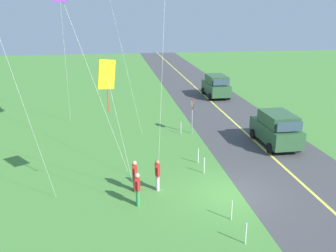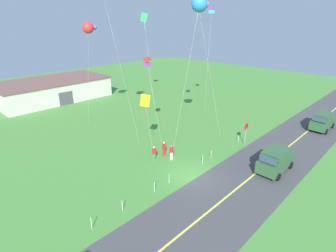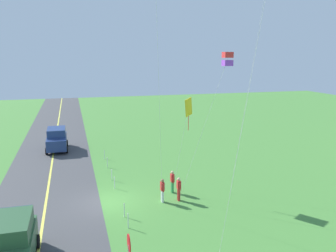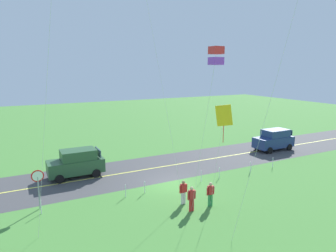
# 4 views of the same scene
# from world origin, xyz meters

# --- Properties ---
(ground_plane) EXTENTS (120.00, 120.00, 0.10)m
(ground_plane) POSITION_xyz_m (0.00, 0.00, -0.05)
(ground_plane) COLOR #478438
(asphalt_road) EXTENTS (120.00, 7.00, 0.00)m
(asphalt_road) POSITION_xyz_m (0.00, -4.00, 0.00)
(asphalt_road) COLOR #424244
(asphalt_road) RESTS_ON ground
(road_centre_stripe) EXTENTS (120.00, 0.16, 0.00)m
(road_centre_stripe) POSITION_xyz_m (0.00, -4.00, 0.01)
(road_centre_stripe) COLOR #E5E04C
(road_centre_stripe) RESTS_ON asphalt_road
(car_suv_foreground) EXTENTS (4.40, 2.12, 2.24)m
(car_suv_foreground) POSITION_xyz_m (6.10, -5.01, 1.15)
(car_suv_foreground) COLOR #2D5633
(car_suv_foreground) RESTS_ON ground
(car_parked_east_far) EXTENTS (4.40, 2.12, 2.24)m
(car_parked_east_far) POSITION_xyz_m (20.38, -4.99, 1.15)
(car_parked_east_far) COLOR #2D5633
(car_parked_east_far) RESTS_ON ground
(stop_sign) EXTENTS (0.76, 0.08, 2.56)m
(stop_sign) POSITION_xyz_m (9.37, -0.10, 1.80)
(stop_sign) COLOR gray
(stop_sign) RESTS_ON ground
(person_adult_near) EXTENTS (0.58, 0.22, 1.60)m
(person_adult_near) POSITION_xyz_m (-0.42, 4.55, 0.86)
(person_adult_near) COLOR #338C4C
(person_adult_near) RESTS_ON ground
(person_adult_companion) EXTENTS (0.58, 0.22, 1.60)m
(person_adult_companion) POSITION_xyz_m (1.02, 4.58, 0.86)
(person_adult_companion) COLOR red
(person_adult_companion) RESTS_ON ground
(person_child_watcher) EXTENTS (0.58, 0.22, 1.60)m
(person_child_watcher) POSITION_xyz_m (0.96, 3.47, 0.86)
(person_child_watcher) COLOR silver
(person_child_watcher) RESTS_ON ground
(kite_red_low) EXTENTS (0.76, 1.54, 6.74)m
(kite_red_low) POSITION_xyz_m (-0.39, 5.68, 5.98)
(kite_red_low) COLOR silver
(kite_red_low) RESTS_ON ground
(kite_blue_mid) EXTENTS (0.89, 3.23, 9.77)m
(kite_blue_mid) POSITION_xyz_m (1.62, 7.52, 9.31)
(kite_blue_mid) COLOR silver
(kite_blue_mid) RESTS_ON ground
(kite_yellow_high) EXTENTS (3.59, 1.68, 15.25)m
(kite_yellow_high) POSITION_xyz_m (3.41, 2.49, 14.54)
(kite_yellow_high) COLOR silver
(kite_yellow_high) RESTS_ON ground
(kite_green_far) EXTENTS (2.04, 1.67, 13.08)m
(kite_green_far) POSITION_xyz_m (1.72, 18.24, 12.37)
(kite_green_far) COLOR silver
(kite_green_far) RESTS_ON ground
(kite_pink_drift) EXTENTS (1.94, 3.28, 15.66)m
(kite_pink_drift) POSITION_xyz_m (8.32, 6.49, 14.65)
(kite_pink_drift) COLOR silver
(kite_pink_drift) RESTS_ON ground
(kite_orange_near) EXTENTS (0.83, 2.29, 14.29)m
(kite_orange_near) POSITION_xyz_m (11.99, 19.54, 13.28)
(kite_orange_near) COLOR silver
(kite_orange_near) RESTS_ON ground
(kite_cyan_top) EXTENTS (1.02, 0.56, 14.91)m
(kite_cyan_top) POSITION_xyz_m (14.31, 8.99, 14.42)
(kite_cyan_top) COLOR silver
(kite_cyan_top) RESTS_ON ground
(warehouse_distant) EXTENTS (18.36, 10.20, 3.50)m
(warehouse_distant) POSITION_xyz_m (2.57, 34.04, 1.75)
(warehouse_distant) COLOR beige
(warehouse_distant) RESTS_ON ground
(fence_post_0) EXTENTS (0.05, 0.05, 0.90)m
(fence_post_0) POSITION_xyz_m (-9.90, 0.70, 0.45)
(fence_post_0) COLOR silver
(fence_post_0) RESTS_ON ground
(fence_post_1) EXTENTS (0.05, 0.05, 0.90)m
(fence_post_1) POSITION_xyz_m (-7.30, 0.70, 0.45)
(fence_post_1) COLOR silver
(fence_post_1) RESTS_ON ground
(fence_post_2) EXTENTS (0.05, 0.05, 0.90)m
(fence_post_2) POSITION_xyz_m (-4.02, 0.70, 0.45)
(fence_post_2) COLOR silver
(fence_post_2) RESTS_ON ground
(fence_post_3) EXTENTS (0.05, 0.05, 0.90)m
(fence_post_3) POSITION_xyz_m (-2.27, 0.70, 0.45)
(fence_post_3) COLOR silver
(fence_post_3) RESTS_ON ground
(fence_post_4) EXTENTS (0.05, 0.05, 0.90)m
(fence_post_4) POSITION_xyz_m (2.51, 0.70, 0.45)
(fence_post_4) COLOR silver
(fence_post_4) RESTS_ON ground
(fence_post_5) EXTENTS (0.05, 0.05, 0.90)m
(fence_post_5) POSITION_xyz_m (3.95, 0.70, 0.45)
(fence_post_5) COLOR silver
(fence_post_5) RESTS_ON ground
(fence_post_6) EXTENTS (0.05, 0.05, 0.90)m
(fence_post_6) POSITION_xyz_m (9.36, 0.70, 0.45)
(fence_post_6) COLOR silver
(fence_post_6) RESTS_ON ground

